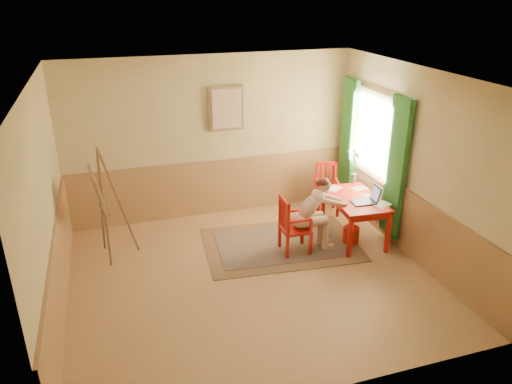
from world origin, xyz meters
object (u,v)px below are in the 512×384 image
object	(u,v)px
figure	(314,211)
easel	(101,194)
chair_left	(293,226)
laptop	(367,199)
chair_back	(326,188)
table	(355,203)

from	to	relation	value
figure	easel	distance (m)	3.16
chair_left	figure	xyz separation A→B (m)	(0.34, 0.01, 0.19)
laptop	chair_left	bearing A→B (deg)	175.71
figure	laptop	bearing A→B (deg)	-6.49
chair_left	figure	bearing A→B (deg)	1.28
chair_back	easel	world-z (taller)	easel
figure	chair_left	bearing A→B (deg)	-178.72
table	figure	bearing A→B (deg)	-171.92
figure	laptop	world-z (taller)	figure
chair_back	laptop	distance (m)	1.32
easel	chair_back	bearing A→B (deg)	7.05
chair_left	laptop	distance (m)	1.24
laptop	table	bearing A→B (deg)	112.88
chair_left	chair_back	bearing A→B (deg)	46.72
chair_left	laptop	world-z (taller)	laptop
table	figure	world-z (taller)	figure
easel	laptop	bearing A→B (deg)	-11.67
chair_back	figure	size ratio (longest dim) A/B	0.77
chair_left	easel	world-z (taller)	easel
table	easel	world-z (taller)	easel
chair_back	figure	bearing A→B (deg)	-123.44
table	easel	xyz separation A→B (m)	(-3.82, 0.60, 0.40)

